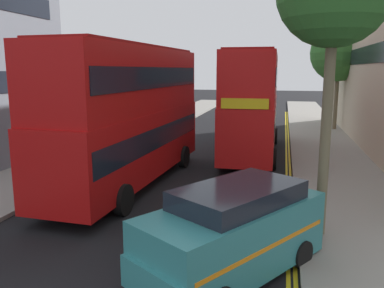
% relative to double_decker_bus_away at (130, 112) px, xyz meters
% --- Properties ---
extents(sidewalk_right, '(4.00, 80.00, 0.14)m').
position_rel_double_decker_bus_away_xyz_m(sidewalk_right, '(8.58, 5.04, -2.96)').
color(sidewalk_right, gray).
rests_on(sidewalk_right, ground).
extents(sidewalk_left, '(4.00, 80.00, 0.14)m').
position_rel_double_decker_bus_away_xyz_m(sidewalk_left, '(-4.42, 5.04, -2.96)').
color(sidewalk_left, gray).
rests_on(sidewalk_left, ground).
extents(kerb_line_outer, '(0.10, 56.00, 0.01)m').
position_rel_double_decker_bus_away_xyz_m(kerb_line_outer, '(6.48, 3.04, -3.03)').
color(kerb_line_outer, yellow).
rests_on(kerb_line_outer, ground).
extents(kerb_line_inner, '(0.10, 56.00, 0.01)m').
position_rel_double_decker_bus_away_xyz_m(kerb_line_inner, '(6.32, 3.04, -3.03)').
color(kerb_line_inner, yellow).
rests_on(kerb_line_inner, ground).
extents(double_decker_bus_away, '(3.18, 10.91, 5.64)m').
position_rel_double_decker_bus_away_xyz_m(double_decker_bus_away, '(0.00, 0.00, 0.00)').
color(double_decker_bus_away, '#B20F0F').
rests_on(double_decker_bus_away, ground).
extents(double_decker_bus_oncoming, '(2.90, 10.84, 5.64)m').
position_rel_double_decker_bus_away_xyz_m(double_decker_bus_oncoming, '(4.38, 7.12, 0.00)').
color(double_decker_bus_oncoming, red).
rests_on(double_decker_bus_oncoming, ground).
extents(taxi_minivan, '(4.19, 5.04, 2.12)m').
position_rel_double_decker_bus_away_xyz_m(taxi_minivan, '(5.01, -6.51, -1.96)').
color(taxi_minivan, teal).
rests_on(taxi_minivan, ground).
extents(street_tree_near, '(4.27, 4.27, 7.94)m').
position_rel_double_decker_bus_away_xyz_m(street_tree_near, '(9.98, 17.37, 2.90)').
color(street_tree_near, '#6B6047').
rests_on(street_tree_near, sidewalk_right).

